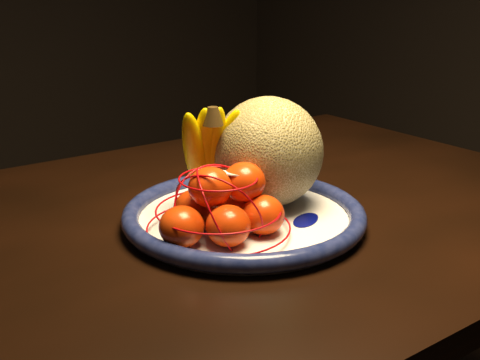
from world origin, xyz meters
TOP-DOWN VIEW (x-y plane):
  - dining_table at (0.09, 0.09)m, footprint 1.51×0.94m
  - fruit_bowl at (0.16, 0.02)m, footprint 0.37×0.37m
  - cantaloupe at (0.22, 0.03)m, footprint 0.18×0.18m
  - banana_bunch at (0.14, 0.08)m, footprint 0.11×0.12m
  - mandarin_bag at (0.10, -0.02)m, footprint 0.27×0.27m
  - price_tag at (0.10, -0.01)m, footprint 0.07×0.07m

SIDE VIEW (x-z plane):
  - dining_table at x=0.09m, z-range 0.29..1.03m
  - fruit_bowl at x=0.16m, z-range 0.74..0.77m
  - mandarin_bag at x=0.10m, z-range 0.73..0.86m
  - cantaloupe at x=0.22m, z-range 0.75..0.93m
  - price_tag at x=0.10m, z-range 0.84..0.85m
  - banana_bunch at x=0.14m, z-range 0.76..0.94m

